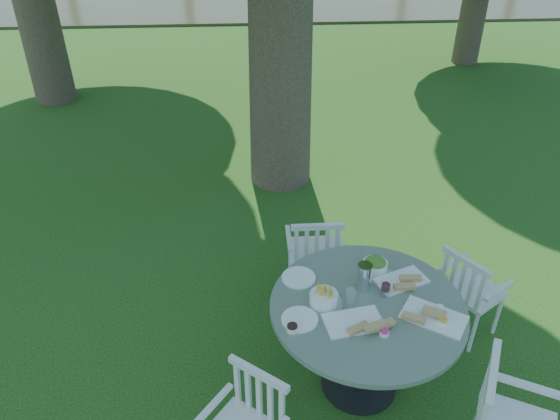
# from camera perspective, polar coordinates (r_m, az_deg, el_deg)

# --- Properties ---
(ground) EXTENTS (140.00, 140.00, 0.00)m
(ground) POSITION_cam_1_polar(r_m,az_deg,el_deg) (4.88, 0.14, -9.66)
(ground) COLOR #11360B
(ground) RESTS_ON ground
(table) EXTENTS (1.31, 1.31, 0.80)m
(table) POSITION_cam_1_polar(r_m,az_deg,el_deg) (3.85, 8.94, -11.58)
(table) COLOR black
(table) RESTS_ON ground
(chair_ne) EXTENTS (0.56, 0.56, 0.82)m
(chair_ne) POSITION_cam_1_polar(r_m,az_deg,el_deg) (4.52, 18.94, -7.80)
(chair_ne) COLOR silver
(chair_ne) RESTS_ON ground
(chair_nw) EXTENTS (0.43, 0.40, 0.85)m
(chair_nw) POSITION_cam_1_polar(r_m,az_deg,el_deg) (4.63, 3.65, -4.37)
(chair_nw) COLOR silver
(chair_nw) RESTS_ON ground
(tableware) EXTENTS (1.22, 0.81, 0.21)m
(tableware) POSITION_cam_1_polar(r_m,az_deg,el_deg) (3.76, 8.55, -8.51)
(tableware) COLOR white
(tableware) RESTS_ON table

